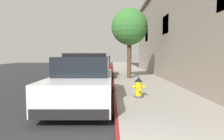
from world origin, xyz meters
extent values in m
cube|color=#2B2B2D|center=(-4.47, 10.00, -0.10)|extent=(31.24, 60.00, 0.20)
cube|color=#9E9991|center=(1.53, 10.00, 0.07)|extent=(3.05, 60.00, 0.14)
cube|color=maroon|center=(-0.04, 10.00, 0.07)|extent=(0.08, 60.00, 0.14)
cube|color=gray|center=(6.34, 9.86, 3.13)|extent=(6.56, 22.90, 6.26)
cube|color=black|center=(3.08, 9.86, 3.44)|extent=(0.06, 1.30, 1.10)
cube|color=black|center=(3.08, 16.27, 3.44)|extent=(0.06, 1.30, 1.10)
cube|color=white|center=(-1.09, 4.57, 0.58)|extent=(1.84, 4.80, 0.76)
cube|color=black|center=(-1.09, 4.72, 1.26)|extent=(1.64, 2.50, 0.60)
cube|color=black|center=(-1.09, 2.23, 0.32)|extent=(1.76, 0.16, 0.24)
cube|color=black|center=(-1.09, 6.91, 0.32)|extent=(1.76, 0.16, 0.24)
cylinder|color=black|center=(-1.95, 6.27, 0.32)|extent=(0.22, 0.64, 0.64)
cylinder|color=black|center=(-0.23, 6.27, 0.32)|extent=(0.22, 0.64, 0.64)
cylinder|color=black|center=(-1.95, 2.87, 0.32)|extent=(0.22, 0.64, 0.64)
cylinder|color=black|center=(-0.23, 2.87, 0.32)|extent=(0.22, 0.64, 0.64)
cube|color=black|center=(-1.09, 4.67, 1.62)|extent=(1.48, 0.20, 0.12)
cube|color=red|center=(-1.44, 4.67, 1.62)|extent=(0.44, 0.18, 0.11)
cube|color=#1E33E0|center=(-0.74, 4.67, 1.62)|extent=(0.44, 0.18, 0.11)
cube|color=maroon|center=(-1.09, 12.13, 0.58)|extent=(1.84, 4.80, 0.76)
cube|color=black|center=(-1.09, 12.28, 1.26)|extent=(1.64, 2.50, 0.60)
cube|color=black|center=(-1.09, 9.79, 0.32)|extent=(1.76, 0.16, 0.24)
cube|color=black|center=(-1.09, 14.47, 0.32)|extent=(1.76, 0.16, 0.24)
cylinder|color=black|center=(-1.95, 13.83, 0.32)|extent=(0.22, 0.64, 0.64)
cylinder|color=black|center=(-0.23, 13.83, 0.32)|extent=(0.22, 0.64, 0.64)
cylinder|color=black|center=(-1.95, 10.43, 0.32)|extent=(0.22, 0.64, 0.64)
cylinder|color=black|center=(-0.23, 10.43, 0.32)|extent=(0.22, 0.64, 0.64)
cylinder|color=#4C4C51|center=(0.79, 4.77, 0.17)|extent=(0.32, 0.32, 0.06)
cylinder|color=yellow|center=(0.79, 4.77, 0.45)|extent=(0.24, 0.24, 0.50)
cone|color=black|center=(0.79, 4.77, 0.77)|extent=(0.28, 0.28, 0.14)
cylinder|color=#4C4C51|center=(0.79, 4.77, 0.87)|extent=(0.05, 0.05, 0.06)
cylinder|color=yellow|center=(0.62, 4.77, 0.51)|extent=(0.10, 0.10, 0.10)
cylinder|color=yellow|center=(0.96, 4.77, 0.51)|extent=(0.10, 0.10, 0.10)
cylinder|color=yellow|center=(0.79, 4.59, 0.46)|extent=(0.13, 0.12, 0.13)
cylinder|color=brown|center=(0.97, 10.59, 1.37)|extent=(0.28, 0.28, 2.48)
sphere|color=#387A33|center=(0.97, 10.59, 3.42)|extent=(2.31, 2.31, 2.31)
camera|label=1|loc=(-0.14, -2.00, 1.61)|focal=31.35mm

